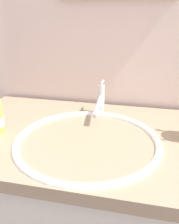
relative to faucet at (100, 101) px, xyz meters
name	(u,v)px	position (x,y,z in m)	size (l,w,h in m)	color
tiled_wall_back	(115,25)	(0.03, 0.17, 0.27)	(2.25, 0.04, 2.40)	beige
sink_basin	(87,154)	(0.00, -0.22, -0.11)	(0.47, 0.47, 0.13)	white
faucet	(100,101)	(0.00, 0.00, 0.00)	(0.02, 0.18, 0.13)	silver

